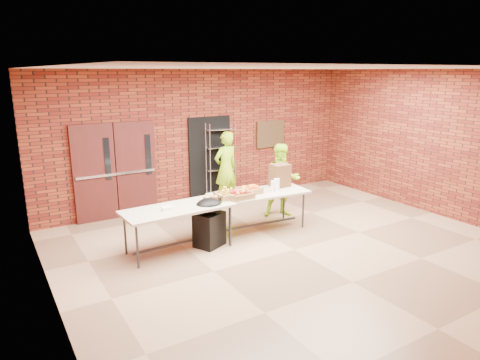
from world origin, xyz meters
name	(u,v)px	position (x,y,z in m)	size (l,w,h in m)	color
room	(297,164)	(0.00, 0.00, 1.60)	(8.08, 7.08, 3.28)	brown
double_doors	(116,171)	(-2.20, 3.44, 1.05)	(1.78, 0.12, 2.10)	#411312
dark_doorway	(210,160)	(0.10, 3.46, 1.05)	(1.10, 0.06, 2.10)	black
bronze_plaque	(271,134)	(1.90, 3.45, 1.55)	(0.85, 0.04, 0.70)	#3D2A18
wire_rack	(221,163)	(0.33, 3.32, 0.98)	(0.72, 0.24, 1.96)	silver
table_left	(178,211)	(-1.78, 1.08, 0.74)	(2.01, 0.90, 0.81)	tan
table_right	(259,195)	(-0.01, 1.14, 0.74)	(2.03, 0.98, 0.81)	tan
basket_bananas	(228,195)	(-0.73, 1.11, 0.87)	(0.47, 0.36, 0.15)	#A07840
basket_oranges	(249,190)	(-0.22, 1.19, 0.87)	(0.46, 0.36, 0.14)	#A07840
basket_apples	(240,195)	(-0.55, 1.00, 0.87)	(0.48, 0.37, 0.15)	#A07840
muffin_tray	(212,199)	(-1.11, 1.07, 0.86)	(0.41, 0.41, 0.10)	#12461C
napkin_box	(167,208)	(-2.00, 1.03, 0.84)	(0.19, 0.13, 0.06)	white
coffee_dispenser	(280,175)	(0.62, 1.30, 1.05)	(0.36, 0.32, 0.47)	#55301D
cup_stack_front	(273,186)	(0.26, 1.05, 0.92)	(0.07, 0.07, 0.22)	white
cup_stack_mid	(277,185)	(0.34, 1.01, 0.94)	(0.09, 0.09, 0.26)	white
cup_stack_back	(276,184)	(0.37, 1.10, 0.93)	(0.08, 0.08, 0.24)	white
covered_grill	(209,222)	(-1.22, 0.98, 0.46)	(0.63, 0.59, 0.92)	black
volunteer_woman	(226,168)	(0.32, 3.05, 0.89)	(0.65, 0.43, 1.78)	#9BD818
volunteer_man	(282,181)	(0.94, 1.64, 0.81)	(0.79, 0.62, 1.63)	#9BD818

